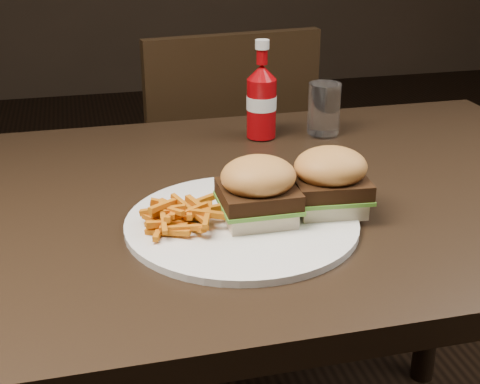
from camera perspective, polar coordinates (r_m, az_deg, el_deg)
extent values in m
cube|color=black|center=(1.09, 2.55, -0.69)|extent=(1.20, 0.80, 0.04)
cube|color=black|center=(1.86, -2.64, -0.15)|extent=(0.49, 0.49, 0.04)
cylinder|color=white|center=(0.96, 0.14, -2.70)|extent=(0.34, 0.34, 0.01)
cube|color=#F7DFB9|center=(0.95, 1.54, -1.78)|extent=(0.10, 0.09, 0.02)
cube|color=#F0E9B5|center=(1.00, 7.57, -0.85)|extent=(0.10, 0.10, 0.02)
cylinder|color=#940509|center=(1.31, 1.84, 7.16)|extent=(0.07, 0.07, 0.11)
cylinder|color=white|center=(1.33, 7.18, 7.10)|extent=(0.08, 0.08, 0.10)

